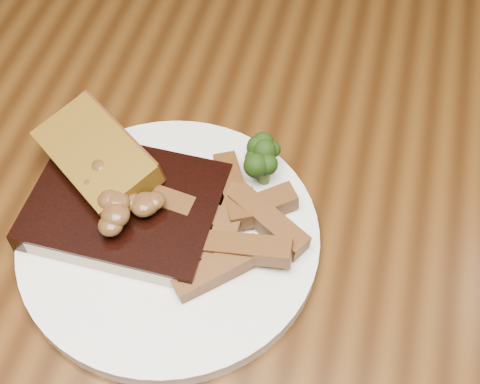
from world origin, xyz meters
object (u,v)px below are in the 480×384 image
object	(u,v)px
dining_table	(235,260)
plate	(170,239)
steak	(126,207)
garlic_bread	(100,170)
potato_wedges	(240,224)
chair_far	(432,60)

from	to	relation	value
dining_table	plate	xyz separation A→B (m)	(-0.05, -0.05, 0.10)
steak	garlic_bread	distance (m)	0.05
potato_wedges	plate	bearing A→B (deg)	-162.34
chair_far	garlic_bread	xyz separation A→B (m)	(-0.34, -0.57, 0.29)
dining_table	chair_far	distance (m)	0.62
chair_far	potato_wedges	world-z (taller)	chair_far
chair_far	plate	size ratio (longest dim) A/B	3.24
chair_far	steak	size ratio (longest dim) A/B	5.27
dining_table	garlic_bread	bearing A→B (deg)	-178.95
steak	garlic_bread	world-z (taller)	garlic_bread
garlic_bread	potato_wedges	bearing A→B (deg)	25.70
chair_far	plate	bearing A→B (deg)	89.79
plate	garlic_bread	xyz separation A→B (m)	(-0.08, 0.05, 0.02)
plate	garlic_bread	bearing A→B (deg)	150.26
garlic_bread	chair_far	bearing A→B (deg)	95.67
steak	garlic_bread	size ratio (longest dim) A/B	1.40
plate	garlic_bread	size ratio (longest dim) A/B	2.28
dining_table	chair_far	size ratio (longest dim) A/B	1.82
chair_far	steak	bearing A→B (deg)	85.88
dining_table	chair_far	bearing A→B (deg)	69.96
plate	dining_table	bearing A→B (deg)	45.16
dining_table	steak	bearing A→B (deg)	-158.70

